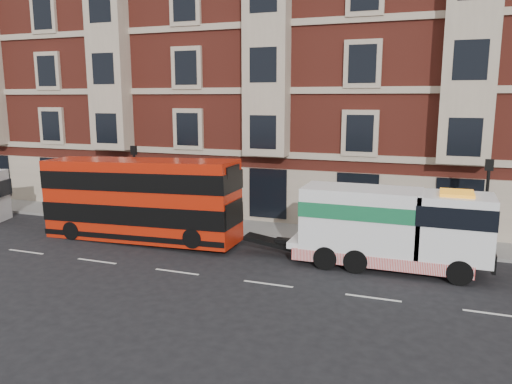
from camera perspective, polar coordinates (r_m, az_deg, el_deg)
ground at (r=21.21m, az=-9.02°, el=-9.01°), size 120.00×120.00×0.00m
sidewalk at (r=27.67m, az=-1.47°, el=-4.01°), size 90.00×3.00×0.15m
victorian_terrace at (r=33.84m, az=4.10°, el=15.70°), size 45.00×12.00×20.40m
lamp_post_west at (r=28.76m, az=-13.67°, el=1.54°), size 0.35×0.15×4.35m
lamp_post_east at (r=24.10m, az=24.82°, el=-0.89°), size 0.35×0.15×4.35m
double_decker_bus at (r=25.50m, az=-13.13°, el=-0.72°), size 10.16×2.33×4.11m
tow_truck at (r=21.61m, az=14.86°, el=-3.88°), size 8.13×2.40×3.39m
pedestrian at (r=31.87m, az=-19.06°, el=-0.77°), size 0.78×0.61×1.88m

